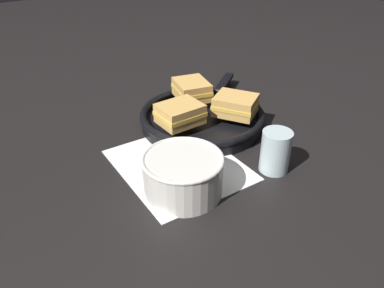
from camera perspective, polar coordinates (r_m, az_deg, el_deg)
ground_plane at (r=0.82m, az=-2.81°, el=-2.64°), size 4.00×4.00×0.00m
napkin at (r=0.80m, az=-1.80°, el=-3.03°), size 0.29×0.25×0.00m
soup_bowl at (r=0.71m, az=-1.39°, el=-4.38°), size 0.16×0.16×0.08m
spoon at (r=0.77m, az=-0.51°, el=-4.16°), size 0.16×0.11×0.01m
skillet at (r=0.94m, az=1.60°, el=4.05°), size 0.33×0.40×0.04m
sandwich_near_left at (r=0.87m, az=-1.84°, el=4.65°), size 0.08×0.10×0.05m
sandwich_near_right at (r=0.91m, az=6.64°, el=5.93°), size 0.13×0.12×0.05m
sandwich_far_left at (r=0.99m, az=-0.05°, el=8.29°), size 0.12×0.10×0.05m
drinking_glass at (r=0.78m, az=12.61°, el=-1.09°), size 0.06×0.06×0.09m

